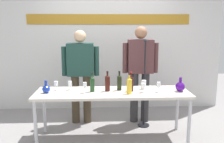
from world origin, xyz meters
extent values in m
plane|color=gray|center=(0.00, 0.00, 0.00)|extent=(10.00, 10.00, 0.00)
cube|color=silver|center=(0.00, 1.53, 1.50)|extent=(4.65, 0.10, 3.00)
cube|color=#B17D23|center=(0.00, 1.47, 1.85)|extent=(3.25, 0.01, 0.20)
cube|color=silver|center=(0.00, 0.00, 0.73)|extent=(2.31, 0.68, 0.04)
cylinder|color=silver|center=(-1.10, -0.29, 0.36)|extent=(0.05, 0.05, 0.71)
cylinder|color=silver|center=(1.10, -0.29, 0.36)|extent=(0.05, 0.05, 0.71)
cylinder|color=silver|center=(-1.10, 0.29, 0.36)|extent=(0.05, 0.05, 0.71)
cylinder|color=silver|center=(1.10, 0.29, 0.36)|extent=(0.05, 0.05, 0.71)
sphere|color=#19339C|center=(-0.98, -0.03, 0.81)|extent=(0.12, 0.12, 0.12)
cylinder|color=#19339C|center=(-0.98, -0.03, 0.90)|extent=(0.04, 0.04, 0.08)
sphere|color=#47108A|center=(1.02, -0.03, 0.82)|extent=(0.14, 0.14, 0.14)
cylinder|color=#47108A|center=(1.02, -0.03, 0.93)|extent=(0.04, 0.04, 0.08)
cylinder|color=#3E3324|center=(-0.63, 0.69, 0.43)|extent=(0.14, 0.14, 0.86)
cylinder|color=#3E3324|center=(-0.42, 0.69, 0.43)|extent=(0.14, 0.14, 0.86)
cube|color=#1C3C34|center=(-0.52, 0.69, 1.15)|extent=(0.46, 0.22, 0.57)
cylinder|color=#1C3C34|center=(-0.80, 0.69, 1.12)|extent=(0.09, 0.09, 0.51)
cylinder|color=#1C3C34|center=(-0.25, 0.69, 1.12)|extent=(0.09, 0.09, 0.51)
sphere|color=tan|center=(-0.52, 0.69, 1.55)|extent=(0.21, 0.21, 0.21)
cylinder|color=#312F32|center=(0.43, 0.69, 0.45)|extent=(0.14, 0.14, 0.90)
cylinder|color=#312F32|center=(0.62, 0.69, 0.45)|extent=(0.14, 0.14, 0.90)
cube|color=#4D2D2F|center=(0.52, 0.69, 1.20)|extent=(0.44, 0.22, 0.59)
cylinder|color=#4D2D2F|center=(0.26, 0.69, 1.17)|extent=(0.09, 0.09, 0.53)
cylinder|color=#4D2D2F|center=(0.79, 0.69, 1.17)|extent=(0.09, 0.09, 0.53)
sphere|color=#97684B|center=(0.52, 0.69, 1.61)|extent=(0.21, 0.21, 0.21)
cylinder|color=black|center=(0.28, 0.01, 0.86)|extent=(0.07, 0.07, 0.21)
cone|color=black|center=(0.28, 0.01, 0.97)|extent=(0.07, 0.07, 0.03)
cylinder|color=black|center=(0.28, 0.01, 1.00)|extent=(0.02, 0.02, 0.07)
cylinder|color=#B41B1D|center=(0.28, 0.01, 1.04)|extent=(0.03, 0.03, 0.02)
cylinder|color=black|center=(0.11, 0.08, 0.86)|extent=(0.07, 0.07, 0.21)
cone|color=black|center=(0.11, 0.08, 0.98)|extent=(0.07, 0.07, 0.03)
cylinder|color=black|center=(0.11, 0.08, 1.00)|extent=(0.03, 0.03, 0.07)
cylinder|color=black|center=(0.11, 0.08, 1.04)|extent=(0.03, 0.03, 0.02)
cylinder|color=#1D3F1F|center=(-0.30, 0.02, 0.85)|extent=(0.07, 0.07, 0.20)
cone|color=#1D3F1F|center=(-0.30, 0.02, 0.97)|extent=(0.07, 0.07, 0.03)
cylinder|color=#1D3F1F|center=(-0.30, 0.02, 0.99)|extent=(0.02, 0.02, 0.06)
cylinder|color=black|center=(-0.30, 0.02, 1.03)|extent=(0.03, 0.03, 0.02)
cylinder|color=#37120C|center=(-0.07, 0.04, 0.86)|extent=(0.07, 0.07, 0.22)
cone|color=#37120C|center=(-0.07, 0.04, 0.99)|extent=(0.07, 0.07, 0.03)
cylinder|color=#37120C|center=(-0.07, 0.04, 1.01)|extent=(0.03, 0.03, 0.07)
cylinder|color=black|center=(-0.07, 0.04, 1.05)|extent=(0.03, 0.03, 0.02)
cylinder|color=gold|center=(0.24, -0.13, 0.86)|extent=(0.07, 0.07, 0.21)
cone|color=gold|center=(0.24, -0.13, 0.98)|extent=(0.07, 0.07, 0.03)
cylinder|color=gold|center=(0.24, -0.13, 1.00)|extent=(0.03, 0.03, 0.07)
cylinder|color=black|center=(0.24, -0.13, 1.04)|extent=(0.03, 0.03, 0.02)
cylinder|color=white|center=(-0.86, 0.11, 0.75)|extent=(0.06, 0.06, 0.00)
cylinder|color=white|center=(-0.86, 0.11, 0.79)|extent=(0.01, 0.01, 0.07)
cylinder|color=white|center=(-0.86, 0.11, 0.86)|extent=(0.06, 0.06, 0.07)
cylinder|color=white|center=(-0.65, 0.14, 0.75)|extent=(0.06, 0.06, 0.00)
cylinder|color=white|center=(-0.65, 0.14, 0.79)|extent=(0.01, 0.01, 0.06)
cylinder|color=white|center=(-0.65, 0.14, 0.85)|extent=(0.06, 0.06, 0.07)
cylinder|color=white|center=(-0.41, -0.05, 0.75)|extent=(0.05, 0.05, 0.00)
cylinder|color=white|center=(-0.41, -0.05, 0.79)|extent=(0.01, 0.01, 0.08)
cylinder|color=white|center=(-0.41, -0.05, 0.87)|extent=(0.06, 0.06, 0.08)
cylinder|color=white|center=(0.69, -0.05, 0.75)|extent=(0.06, 0.06, 0.00)
cylinder|color=white|center=(0.69, -0.05, 0.79)|extent=(0.01, 0.01, 0.07)
cylinder|color=white|center=(0.69, -0.05, 0.87)|extent=(0.06, 0.06, 0.08)
cylinder|color=white|center=(0.45, -0.07, 0.75)|extent=(0.06, 0.06, 0.00)
cylinder|color=white|center=(0.45, -0.07, 0.78)|extent=(0.01, 0.01, 0.06)
cylinder|color=white|center=(0.45, -0.07, 0.85)|extent=(0.07, 0.07, 0.08)
cylinder|color=white|center=(0.49, 0.12, 0.75)|extent=(0.05, 0.05, 0.00)
cylinder|color=white|center=(0.49, 0.12, 0.79)|extent=(0.01, 0.01, 0.06)
cylinder|color=white|center=(0.49, 0.12, 0.86)|extent=(0.07, 0.07, 0.08)
cylinder|color=black|center=(0.57, 0.46, 0.01)|extent=(0.20, 0.20, 0.02)
cylinder|color=black|center=(0.57, 0.46, 0.73)|extent=(0.02, 0.02, 1.46)
sphere|color=#232328|center=(0.57, 0.46, 1.49)|extent=(0.06, 0.06, 0.06)
camera|label=1|loc=(-0.18, -3.66, 1.75)|focal=40.32mm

